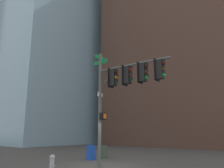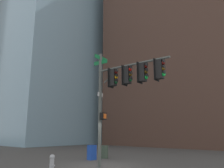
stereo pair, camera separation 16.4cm
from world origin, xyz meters
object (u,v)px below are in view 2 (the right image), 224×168
litter_bin (104,152)px  newspaper_box (92,152)px  signal_pole_assembly (124,83)px  fire_hydrant (52,163)px

litter_bin → newspaper_box: size_ratio=0.90×
signal_pole_assembly → litter_bin: signal_pole_assembly is taller
signal_pole_assembly → newspaper_box: (-4.66, 2.05, -4.15)m
signal_pole_assembly → fire_hydrant: bearing=-132.4°
signal_pole_assembly → litter_bin: size_ratio=7.15×
signal_pole_assembly → newspaper_box: signal_pole_assembly is taller
signal_pole_assembly → fire_hydrant: size_ratio=7.80×
fire_hydrant → litter_bin: (-2.42, 6.39, 0.00)m
fire_hydrant → newspaper_box: size_ratio=0.83×
fire_hydrant → newspaper_box: bearing=115.4°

